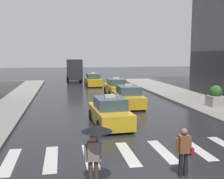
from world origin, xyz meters
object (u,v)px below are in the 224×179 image
Objects in this scene: box_truck at (74,69)px; taxi_fourth at (93,80)px; taxi_lead at (110,113)px; pedestrian_with_umbrella at (96,139)px; taxi_third at (116,88)px; pedestrian_with_handbag at (184,149)px; planter_mid_block at (216,97)px; taxi_second at (128,97)px.

taxi_fourth is at bearing -72.47° from box_truck.
taxi_lead is 19.74m from taxi_fourth.
taxi_fourth is at bearing 83.68° from pedestrian_with_umbrella.
pedestrian_with_umbrella is (-4.41, -18.83, 0.79)m from taxi_third.
taxi_fourth is 27.03m from pedestrian_with_umbrella.
planter_mid_block is at bearing 54.17° from pedestrian_with_handbag.
taxi_fourth is 26.74m from pedestrian_with_handbag.
taxi_fourth is at bearing 94.55° from taxi_second.
planter_mid_block is at bearing -53.71° from taxi_third.
taxi_lead reaches higher than pedestrian_with_handbag.
taxi_second is 2.86× the size of planter_mid_block.
taxi_fourth is 2.85× the size of planter_mid_block.
taxi_second is at bearing 65.45° from taxi_lead.
pedestrian_with_handbag is (-1.44, -18.71, 0.21)m from taxi_third.
pedestrian_with_umbrella is at bearing -103.31° from taxi_lead.
taxi_fourth is (1.28, 19.70, 0.00)m from taxi_lead.
taxi_second is (2.43, 5.31, 0.00)m from taxi_lead.
pedestrian_with_umbrella is at bearing -177.80° from pedestrian_with_handbag.
planter_mid_block is (7.52, -16.32, 0.15)m from taxi_fourth.
taxi_lead is at bearing -93.72° from taxi_fourth.
taxi_lead is at bearing -88.16° from box_truck.
box_truck is (-3.56, 14.76, 1.13)m from taxi_third.
taxi_second is 2.77× the size of pedestrian_with_handbag.
taxi_third is at bearing 87.37° from taxi_second.
taxi_fourth is at bearing 114.75° from planter_mid_block.
pedestrian_with_umbrella is (-0.85, -33.59, -0.34)m from box_truck.
taxi_lead is at bearing -158.99° from planter_mid_block.
pedestrian_with_handbag is (-0.00, -26.74, 0.21)m from taxi_fourth.
taxi_lead is 9.43m from planter_mid_block.
taxi_second and taxi_fourth have the same top height.
pedestrian_with_handbag is (2.12, -33.48, -0.92)m from box_truck.
taxi_second is 6.37m from taxi_third.
taxi_second is 12.41m from pedestrian_with_handbag.
taxi_third is 18.77m from pedestrian_with_handbag.
taxi_second is at bearing 163.19° from planter_mid_block.
pedestrian_with_umbrella is (-2.97, -26.86, 0.79)m from taxi_fourth.
taxi_lead and taxi_fourth have the same top height.
box_truck reaches higher than taxi_third.
taxi_third is at bearing 126.29° from planter_mid_block.
taxi_lead is 2.38× the size of pedestrian_with_umbrella.
box_truck is 3.89× the size of pedestrian_with_umbrella.
taxi_lead is 7.16m from pedestrian_with_handbag.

